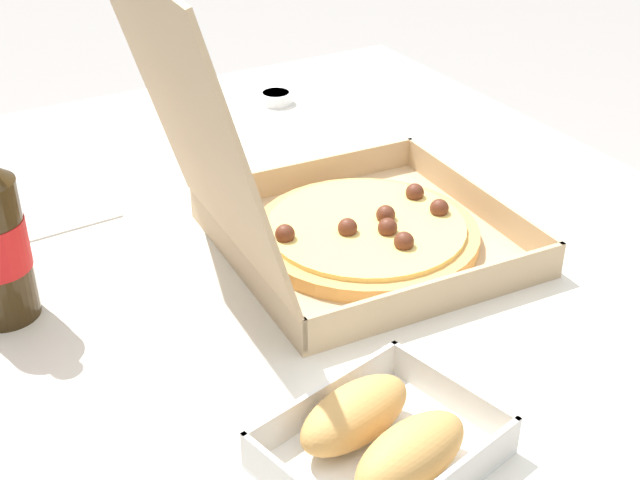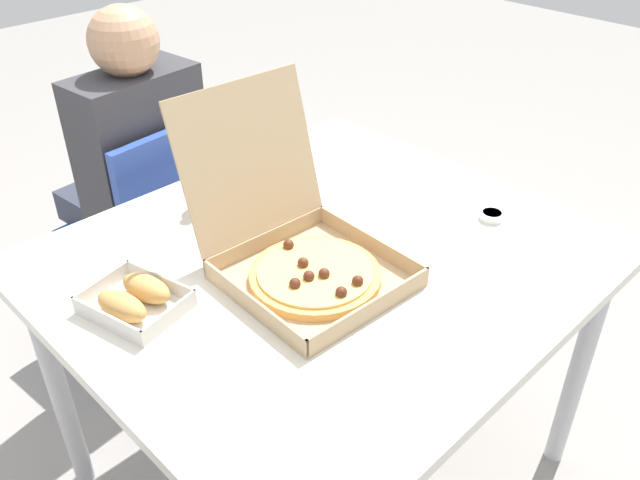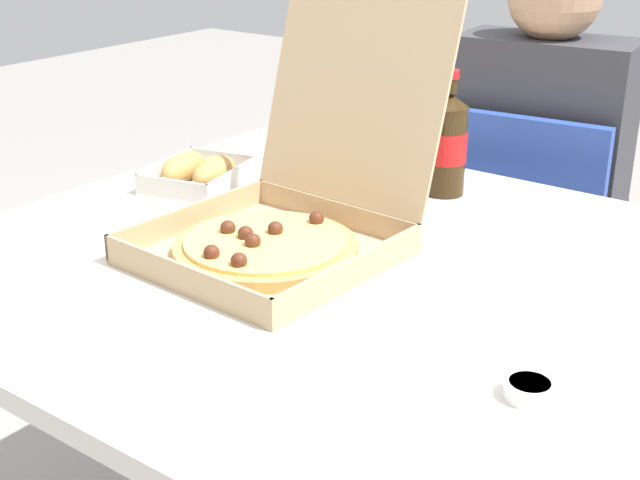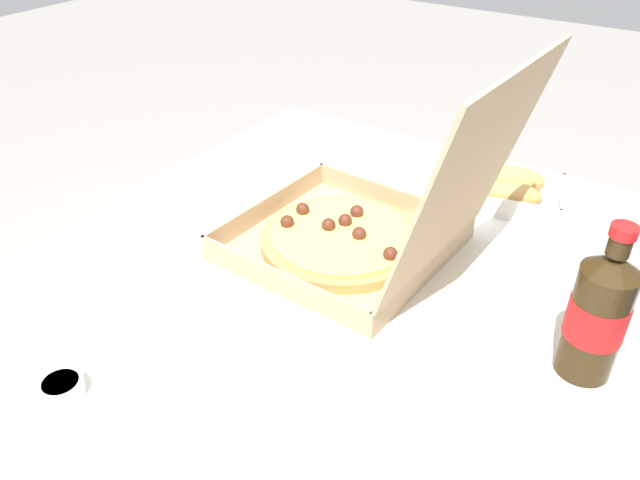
{
  "view_description": "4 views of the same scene",
  "coord_description": "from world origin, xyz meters",
  "px_view_note": "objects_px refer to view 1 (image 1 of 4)",
  "views": [
    {
      "loc": [
        -0.85,
        0.45,
        1.29
      ],
      "look_at": [
        -0.07,
        -0.0,
        0.76
      ],
      "focal_mm": 48.53,
      "sensor_mm": 36.0,
      "label": 1
    },
    {
      "loc": [
        -0.86,
        -0.85,
        1.58
      ],
      "look_at": [
        0.01,
        0.02,
        0.77
      ],
      "focal_mm": 36.91,
      "sensor_mm": 36.0,
      "label": 2
    },
    {
      "loc": [
        0.7,
        -0.97,
        1.27
      ],
      "look_at": [
        -0.01,
        -0.03,
        0.78
      ],
      "focal_mm": 48.95,
      "sensor_mm": 36.0,
      "label": 3
    },
    {
      "loc": [
        0.67,
        0.4,
        1.34
      ],
      "look_at": [
        -0.02,
        -0.06,
        0.79
      ],
      "focal_mm": 34.85,
      "sensor_mm": 36.0,
      "label": 4
    }
  ],
  "objects_px": {
    "bread_side_box": "(382,438)",
    "paper_menu": "(42,199)",
    "pizza_box_open": "(337,215)",
    "dipping_sauce_cup": "(276,97)"
  },
  "relations": [
    {
      "from": "pizza_box_open",
      "to": "dipping_sauce_cup",
      "type": "distance_m",
      "value": 0.5
    },
    {
      "from": "pizza_box_open",
      "to": "dipping_sauce_cup",
      "type": "height_order",
      "value": "pizza_box_open"
    },
    {
      "from": "dipping_sauce_cup",
      "to": "bread_side_box",
      "type": "bearing_deg",
      "value": 158.81
    },
    {
      "from": "pizza_box_open",
      "to": "paper_menu",
      "type": "bearing_deg",
      "value": 40.93
    },
    {
      "from": "bread_side_box",
      "to": "paper_menu",
      "type": "height_order",
      "value": "bread_side_box"
    },
    {
      "from": "paper_menu",
      "to": "dipping_sauce_cup",
      "type": "xyz_separation_m",
      "value": [
        0.16,
        -0.44,
        0.01
      ]
    },
    {
      "from": "bread_side_box",
      "to": "paper_menu",
      "type": "bearing_deg",
      "value": 11.63
    },
    {
      "from": "pizza_box_open",
      "to": "dipping_sauce_cup",
      "type": "bearing_deg",
      "value": -18.87
    },
    {
      "from": "dipping_sauce_cup",
      "to": "pizza_box_open",
      "type": "bearing_deg",
      "value": 161.13
    },
    {
      "from": "paper_menu",
      "to": "bread_side_box",
      "type": "bearing_deg",
      "value": -171.57
    }
  ]
}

